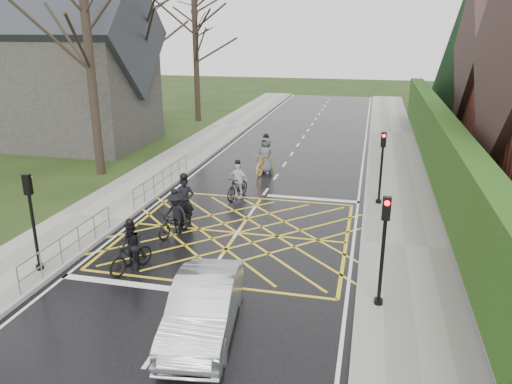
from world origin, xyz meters
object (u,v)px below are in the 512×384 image
at_px(cyclist_mid, 175,218).
at_px(car, 204,307).
at_px(cyclist_lead, 266,160).
at_px(cyclist_rear, 185,209).
at_px(cyclist_back, 131,251).
at_px(cyclist_front, 238,184).

distance_m(cyclist_mid, car, 6.45).
relative_size(cyclist_lead, car, 0.53).
xyz_separation_m(cyclist_rear, cyclist_back, (-0.26, -3.91, -0.03)).
xyz_separation_m(cyclist_mid, cyclist_lead, (1.50, 8.74, 0.09)).
relative_size(cyclist_mid, car, 0.44).
relative_size(cyclist_back, cyclist_lead, 0.79).
distance_m(cyclist_rear, cyclist_back, 3.92).
relative_size(cyclist_front, car, 0.43).
bearing_deg(cyclist_rear, cyclist_mid, -102.34).
xyz_separation_m(cyclist_back, car, (3.28, -2.67, 0.05)).
distance_m(cyclist_front, car, 10.35).
xyz_separation_m(cyclist_front, car, (1.90, -10.17, 0.06)).
xyz_separation_m(cyclist_back, cyclist_lead, (1.74, 11.76, 0.07)).
bearing_deg(car, cyclist_rear, 106.85).
xyz_separation_m(cyclist_rear, car, (3.02, -6.58, 0.03)).
bearing_deg(car, cyclist_front, 92.79).
relative_size(cyclist_back, cyclist_front, 0.97).
bearing_deg(car, cyclist_lead, 88.32).
bearing_deg(cyclist_lead, cyclist_rear, -89.28).
xyz_separation_m(cyclist_rear, cyclist_lead, (1.48, 7.85, 0.05)).
height_order(cyclist_rear, car, cyclist_rear).
bearing_deg(cyclist_back, cyclist_mid, 107.05).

